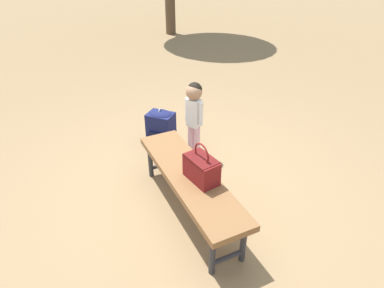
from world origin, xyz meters
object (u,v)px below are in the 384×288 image
backpack_large (161,128)px  handbag (201,168)px  child_standing (194,108)px  park_bench (189,179)px

backpack_large → handbag: bearing=-168.7°
child_standing → backpack_large: 0.56m
handbag → child_standing: child_standing is taller
park_bench → child_standing: child_standing is taller
park_bench → backpack_large: size_ratio=3.11×
park_bench → child_standing: (1.01, -0.20, 0.22)m
handbag → backpack_large: handbag is taller
child_standing → backpack_large: child_standing is taller
park_bench → handbag: bearing=-137.4°
backpack_large → child_standing: bearing=-120.7°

